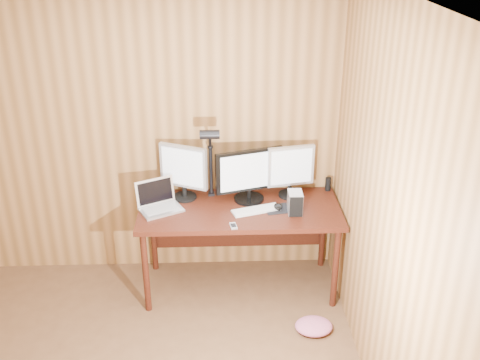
{
  "coord_description": "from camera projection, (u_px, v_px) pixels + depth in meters",
  "views": [
    {
      "loc": [
        0.78,
        -2.3,
        2.86
      ],
      "look_at": [
        0.93,
        1.58,
        1.02
      ],
      "focal_mm": 42.0,
      "sensor_mm": 36.0,
      "label": 1
    }
  ],
  "objects": [
    {
      "name": "desk_lamp",
      "position": [
        210.0,
        153.0,
        4.42
      ],
      "size": [
        0.15,
        0.22,
        0.67
      ],
      "rotation": [
        0.0,
        0.0,
        0.13
      ],
      "color": "black",
      "rests_on": "desk"
    },
    {
      "name": "monitor_right",
      "position": [
        291.0,
        170.0,
        4.55
      ],
      "size": [
        0.39,
        0.18,
        0.44
      ],
      "rotation": [
        0.0,
        0.0,
        0.2
      ],
      "color": "black",
      "rests_on": "desk"
    },
    {
      "name": "speaker",
      "position": [
        328.0,
        184.0,
        4.72
      ],
      "size": [
        0.05,
        0.05,
        0.11
      ],
      "primitive_type": "cylinder",
      "color": "black",
      "rests_on": "desk"
    },
    {
      "name": "room_shell",
      "position": [
        62.0,
        279.0,
        2.74
      ],
      "size": [
        4.0,
        4.0,
        4.0
      ],
      "color": "brown",
      "rests_on": "ground"
    },
    {
      "name": "monitor_center",
      "position": [
        249.0,
        175.0,
        4.49
      ],
      "size": [
        0.55,
        0.24,
        0.44
      ],
      "rotation": [
        0.0,
        0.0,
        0.3
      ],
      "color": "black",
      "rests_on": "desk"
    },
    {
      "name": "keyboard",
      "position": [
        256.0,
        210.0,
        4.41
      ],
      "size": [
        0.4,
        0.23,
        0.02
      ],
      "rotation": [
        0.0,
        0.0,
        0.31
      ],
      "color": "white",
      "rests_on": "desk"
    },
    {
      "name": "monitor_left",
      "position": [
        184.0,
        170.0,
        4.51
      ],
      "size": [
        0.39,
        0.2,
        0.46
      ],
      "rotation": [
        0.0,
        0.0,
        -0.43
      ],
      "color": "black",
      "rests_on": "desk"
    },
    {
      "name": "mouse",
      "position": [
        278.0,
        207.0,
        4.43
      ],
      "size": [
        0.08,
        0.12,
        0.04
      ],
      "primitive_type": "ellipsoid",
      "rotation": [
        0.0,
        0.0,
        0.11
      ],
      "color": "black",
      "rests_on": "mousepad"
    },
    {
      "name": "mousepad",
      "position": [
        278.0,
        209.0,
        4.44
      ],
      "size": [
        0.23,
        0.2,
        0.0
      ],
      "primitive_type": "cube",
      "rotation": [
        0.0,
        0.0,
        0.19
      ],
      "color": "black",
      "rests_on": "desk"
    },
    {
      "name": "laptop",
      "position": [
        158.0,
        202.0,
        4.43
      ],
      "size": [
        0.39,
        0.36,
        0.23
      ],
      "rotation": [
        0.0,
        0.0,
        0.48
      ],
      "color": "silver",
      "rests_on": "desk"
    },
    {
      "name": "fabric_pile",
      "position": [
        314.0,
        326.0,
        4.24
      ],
      "size": [
        0.29,
        0.24,
        0.09
      ],
      "primitive_type": null,
      "rotation": [
        0.0,
        0.0,
        -0.02
      ],
      "color": "#CB6287",
      "rests_on": "floor"
    },
    {
      "name": "desk",
      "position": [
        239.0,
        217.0,
        4.58
      ],
      "size": [
        1.6,
        0.7,
        0.75
      ],
      "color": "#3E170C",
      "rests_on": "floor"
    },
    {
      "name": "hard_drive",
      "position": [
        295.0,
        203.0,
        4.36
      ],
      "size": [
        0.11,
        0.16,
        0.17
      ],
      "rotation": [
        0.0,
        0.0,
        -0.01
      ],
      "color": "silver",
      "rests_on": "desk"
    },
    {
      "name": "phone",
      "position": [
        233.0,
        226.0,
        4.19
      ],
      "size": [
        0.06,
        0.1,
        0.01
      ],
      "rotation": [
        0.0,
        0.0,
        0.18
      ],
      "color": "silver",
      "rests_on": "desk"
    }
  ]
}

